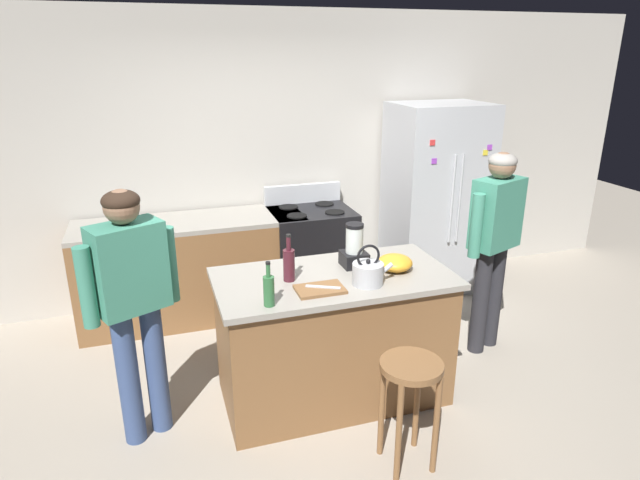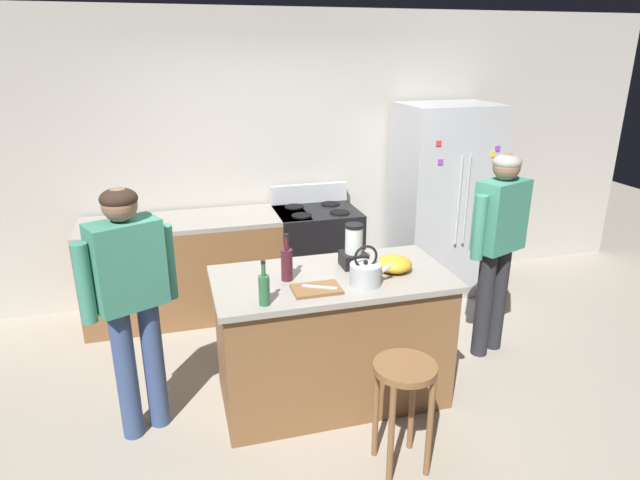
% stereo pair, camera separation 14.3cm
% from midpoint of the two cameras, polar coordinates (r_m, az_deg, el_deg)
% --- Properties ---
extents(ground_plane, '(14.00, 14.00, 0.00)m').
position_cam_midpoint_polar(ground_plane, '(4.05, 2.24, -15.94)').
color(ground_plane, '#9E9384').
extents(back_wall, '(8.00, 0.10, 2.70)m').
position_cam_midpoint_polar(back_wall, '(5.28, -4.07, 8.58)').
color(back_wall, '#BCB7AD').
rests_on(back_wall, ground_plane).
extents(kitchen_island, '(1.58, 0.81, 0.93)m').
position_cam_midpoint_polar(kitchen_island, '(3.80, 2.33, -10.21)').
color(kitchen_island, brown).
rests_on(kitchen_island, ground_plane).
extents(back_counter_run, '(2.00, 0.64, 0.93)m').
position_cam_midpoint_polar(back_counter_run, '(5.05, -11.83, -2.81)').
color(back_counter_run, brown).
rests_on(back_counter_run, ground_plane).
extents(refrigerator, '(0.90, 0.73, 1.87)m').
position_cam_midpoint_polar(refrigerator, '(5.51, 13.55, 4.09)').
color(refrigerator, '#B7BABF').
rests_on(refrigerator, ground_plane).
extents(stove_range, '(0.76, 0.65, 1.11)m').
position_cam_midpoint_polar(stove_range, '(5.19, 0.42, -1.61)').
color(stove_range, black).
rests_on(stove_range, ground_plane).
extents(person_by_island_left, '(0.57, 0.37, 1.62)m').
position_cam_midpoint_polar(person_by_island_left, '(3.40, -18.21, -5.17)').
color(person_by_island_left, '#384C7A').
rests_on(person_by_island_left, ground_plane).
extents(person_by_sink_right, '(0.58, 0.35, 1.63)m').
position_cam_midpoint_polar(person_by_sink_right, '(4.38, 19.19, 0.34)').
color(person_by_sink_right, '#26262B').
rests_on(person_by_sink_right, ground_plane).
extents(bar_stool, '(0.36, 0.36, 0.69)m').
position_cam_midpoint_polar(bar_stool, '(3.22, 10.15, -15.16)').
color(bar_stool, brown).
rests_on(bar_stool, ground_plane).
extents(blender_appliance, '(0.17, 0.17, 0.31)m').
position_cam_midpoint_polar(blender_appliance, '(3.71, 4.67, -0.95)').
color(blender_appliance, black).
rests_on(blender_appliance, kitchen_island).
extents(bottle_wine, '(0.08, 0.08, 0.32)m').
position_cam_midpoint_polar(bottle_wine, '(3.49, -2.34, -2.47)').
color(bottle_wine, '#471923').
rests_on(bottle_wine, kitchen_island).
extents(bottle_olive_oil, '(0.07, 0.07, 0.28)m').
position_cam_midpoint_polar(bottle_olive_oil, '(3.17, -4.62, -5.16)').
color(bottle_olive_oil, '#2D6638').
rests_on(bottle_olive_oil, kitchen_island).
extents(mixing_bowl, '(0.24, 0.24, 0.11)m').
position_cam_midpoint_polar(mixing_bowl, '(3.69, 8.92, -2.50)').
color(mixing_bowl, orange).
rests_on(mixing_bowl, kitchen_island).
extents(tea_kettle, '(0.28, 0.20, 0.27)m').
position_cam_midpoint_polar(tea_kettle, '(3.45, 6.02, -3.52)').
color(tea_kettle, '#B7BABF').
rests_on(tea_kettle, kitchen_island).
extents(cutting_board, '(0.30, 0.20, 0.02)m').
position_cam_midpoint_polar(cutting_board, '(3.37, 0.86, -5.22)').
color(cutting_board, brown).
rests_on(cutting_board, kitchen_island).
extents(chef_knife, '(0.21, 0.13, 0.01)m').
position_cam_midpoint_polar(chef_knife, '(3.37, 1.19, -4.98)').
color(chef_knife, '#B7BABF').
rests_on(chef_knife, cutting_board).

